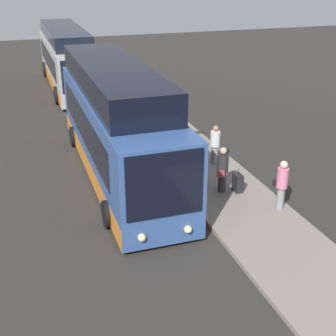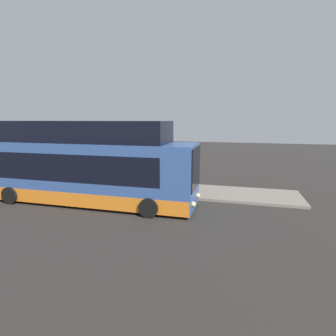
{
  "view_description": "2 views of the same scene",
  "coord_description": "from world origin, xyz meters",
  "px_view_note": "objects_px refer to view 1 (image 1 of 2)",
  "views": [
    {
      "loc": [
        15.64,
        -3.81,
        7.85
      ],
      "look_at": [
        2.97,
        0.45,
        1.97
      ],
      "focal_mm": 50.0,
      "sensor_mm": 36.0,
      "label": 1
    },
    {
      "loc": [
        6.32,
        -12.19,
        4.41
      ],
      "look_at": [
        2.97,
        0.45,
        1.97
      ],
      "focal_mm": 28.0,
      "sensor_mm": 36.0,
      "label": 2
    }
  ],
  "objects_px": {
    "sign_post": "(177,117)",
    "trash_bin": "(198,167)",
    "passenger_with_bags": "(223,168)",
    "bus_lead": "(117,127)",
    "passenger_boarding": "(282,183)",
    "bus_second": "(67,61)",
    "suitcase": "(238,183)",
    "passenger_waiting": "(215,143)"
  },
  "relations": [
    {
      "from": "bus_lead",
      "to": "passenger_waiting",
      "type": "height_order",
      "value": "bus_lead"
    },
    {
      "from": "passenger_with_bags",
      "to": "trash_bin",
      "type": "xyz_separation_m",
      "value": [
        -1.63,
        -0.28,
        -0.59
      ]
    },
    {
      "from": "passenger_waiting",
      "to": "trash_bin",
      "type": "height_order",
      "value": "passenger_waiting"
    },
    {
      "from": "bus_second",
      "to": "passenger_with_bags",
      "type": "distance_m",
      "value": 18.73
    },
    {
      "from": "sign_post",
      "to": "trash_bin",
      "type": "distance_m",
      "value": 3.1
    },
    {
      "from": "passenger_boarding",
      "to": "trash_bin",
      "type": "bearing_deg",
      "value": 115.27
    },
    {
      "from": "passenger_waiting",
      "to": "sign_post",
      "type": "xyz_separation_m",
      "value": [
        -1.9,
        -1.01,
        0.66
      ]
    },
    {
      "from": "bus_second",
      "to": "passenger_with_bags",
      "type": "xyz_separation_m",
      "value": [
        18.45,
        3.11,
        -0.71
      ]
    },
    {
      "from": "passenger_boarding",
      "to": "suitcase",
      "type": "relative_size",
      "value": 1.9
    },
    {
      "from": "bus_lead",
      "to": "trash_bin",
      "type": "height_order",
      "value": "bus_lead"
    },
    {
      "from": "sign_post",
      "to": "bus_lead",
      "type": "bearing_deg",
      "value": -67.35
    },
    {
      "from": "sign_post",
      "to": "trash_bin",
      "type": "relative_size",
      "value": 3.6
    },
    {
      "from": "passenger_with_bags",
      "to": "passenger_boarding",
      "type": "bearing_deg",
      "value": 160.25
    },
    {
      "from": "bus_lead",
      "to": "passenger_boarding",
      "type": "height_order",
      "value": "bus_lead"
    },
    {
      "from": "passenger_waiting",
      "to": "passenger_with_bags",
      "type": "distance_m",
      "value": 2.72
    },
    {
      "from": "trash_bin",
      "to": "bus_second",
      "type": "bearing_deg",
      "value": -170.42
    },
    {
      "from": "bus_second",
      "to": "sign_post",
      "type": "height_order",
      "value": "bus_second"
    },
    {
      "from": "passenger_with_bags",
      "to": "trash_bin",
      "type": "distance_m",
      "value": 1.76
    },
    {
      "from": "trash_bin",
      "to": "bus_lead",
      "type": "bearing_deg",
      "value": -119.63
    },
    {
      "from": "suitcase",
      "to": "sign_post",
      "type": "relative_size",
      "value": 0.4
    },
    {
      "from": "passenger_with_bags",
      "to": "bus_lead",
      "type": "bearing_deg",
      "value": -11.9
    },
    {
      "from": "sign_post",
      "to": "suitcase",
      "type": "bearing_deg",
      "value": 8.49
    },
    {
      "from": "bus_second",
      "to": "trash_bin",
      "type": "height_order",
      "value": "bus_second"
    },
    {
      "from": "passenger_boarding",
      "to": "suitcase",
      "type": "bearing_deg",
      "value": 115.99
    },
    {
      "from": "passenger_waiting",
      "to": "suitcase",
      "type": "bearing_deg",
      "value": -156.88
    },
    {
      "from": "suitcase",
      "to": "trash_bin",
      "type": "bearing_deg",
      "value": -155.81
    },
    {
      "from": "passenger_boarding",
      "to": "bus_lead",
      "type": "bearing_deg",
      "value": 131.61
    },
    {
      "from": "passenger_boarding",
      "to": "passenger_with_bags",
      "type": "distance_m",
      "value": 2.26
    },
    {
      "from": "bus_lead",
      "to": "passenger_with_bags",
      "type": "bearing_deg",
      "value": 43.81
    },
    {
      "from": "bus_lead",
      "to": "passenger_boarding",
      "type": "xyz_separation_m",
      "value": [
        5.08,
        4.44,
        -0.83
      ]
    },
    {
      "from": "sign_post",
      "to": "passenger_boarding",
      "type": "bearing_deg",
      "value": 13.2
    },
    {
      "from": "bus_lead",
      "to": "sign_post",
      "type": "height_order",
      "value": "bus_lead"
    },
    {
      "from": "passenger_with_bags",
      "to": "trash_bin",
      "type": "height_order",
      "value": "passenger_with_bags"
    },
    {
      "from": "bus_lead",
      "to": "passenger_with_bags",
      "type": "height_order",
      "value": "bus_lead"
    },
    {
      "from": "suitcase",
      "to": "sign_post",
      "type": "xyz_separation_m",
      "value": [
        -4.68,
        -0.7,
        1.18
      ]
    },
    {
      "from": "bus_second",
      "to": "passenger_waiting",
      "type": "distance_m",
      "value": 16.38
    },
    {
      "from": "suitcase",
      "to": "bus_lead",
      "type": "bearing_deg",
      "value": -133.24
    },
    {
      "from": "bus_second",
      "to": "passenger_boarding",
      "type": "distance_m",
      "value": 20.77
    },
    {
      "from": "bus_second",
      "to": "passenger_with_bags",
      "type": "relative_size",
      "value": 7.14
    },
    {
      "from": "passenger_waiting",
      "to": "bus_lead",
      "type": "bearing_deg",
      "value": 109.87
    },
    {
      "from": "bus_lead",
      "to": "bus_second",
      "type": "bearing_deg",
      "value": -180.0
    },
    {
      "from": "bus_second",
      "to": "passenger_boarding",
      "type": "height_order",
      "value": "bus_second"
    }
  ]
}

